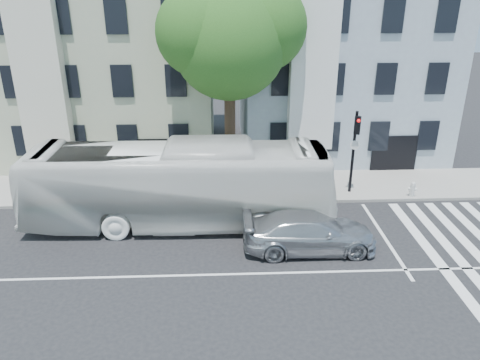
{
  "coord_description": "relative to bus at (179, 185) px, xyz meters",
  "views": [
    {
      "loc": [
        -0.5,
        -14.85,
        10.11
      ],
      "look_at": [
        0.3,
        3.45,
        2.4
      ],
      "focal_mm": 35.0,
      "sensor_mm": 36.0,
      "label": 1
    }
  ],
  "objects": [
    {
      "name": "ground",
      "position": [
        2.36,
        -4.22,
        -1.89
      ],
      "size": [
        120.0,
        120.0,
        0.0
      ],
      "primitive_type": "plane",
      "color": "black",
      "rests_on": "ground"
    },
    {
      "name": "sidewalk_far",
      "position": [
        2.36,
        3.78,
        -1.82
      ],
      "size": [
        80.0,
        4.0,
        0.15
      ],
      "primitive_type": "cube",
      "color": "gray",
      "rests_on": "ground"
    },
    {
      "name": "building_left",
      "position": [
        -4.64,
        10.78,
        3.61
      ],
      "size": [
        12.0,
        10.0,
        11.0
      ],
      "primitive_type": "cube",
      "color": "#A5AE91",
      "rests_on": "ground"
    },
    {
      "name": "building_right",
      "position": [
        9.36,
        10.78,
        3.61
      ],
      "size": [
        12.0,
        10.0,
        11.0
      ],
      "primitive_type": "cube",
      "color": "#929EAE",
      "rests_on": "ground"
    },
    {
      "name": "street_tree",
      "position": [
        2.42,
        4.52,
        5.94
      ],
      "size": [
        7.3,
        5.9,
        11.1
      ],
      "color": "#2D2116",
      "rests_on": "ground"
    },
    {
      "name": "bus",
      "position": [
        0.0,
        0.0,
        0.0
      ],
      "size": [
        3.4,
        13.63,
        3.78
      ],
      "primitive_type": "imported",
      "rotation": [
        0.0,
        0.0,
        1.55
      ],
      "color": "silver",
      "rests_on": "ground"
    },
    {
      "name": "sedan",
      "position": [
        5.42,
        -2.52,
        -1.1
      ],
      "size": [
        2.23,
        5.44,
        1.58
      ],
      "primitive_type": "imported",
      "rotation": [
        0.0,
        0.0,
        1.58
      ],
      "color": "#B1B2B8",
      "rests_on": "ground"
    },
    {
      "name": "hedge",
      "position": [
        -1.57,
        2.08,
        -1.39
      ],
      "size": [
        8.52,
        2.24,
        0.7
      ],
      "primitive_type": null,
      "rotation": [
        0.0,
        0.0,
        0.17
      ],
      "color": "#325E1E",
      "rests_on": "sidewalk_far"
    },
    {
      "name": "traffic_signal",
      "position": [
        8.5,
        2.71,
        0.95
      ],
      "size": [
        0.44,
        0.54,
        4.4
      ],
      "rotation": [
        0.0,
        0.0,
        -0.39
      ],
      "color": "black",
      "rests_on": "ground"
    },
    {
      "name": "fire_hydrant",
      "position": [
        11.5,
        2.08,
        -1.34
      ],
      "size": [
        0.45,
        0.27,
        0.79
      ],
      "rotation": [
        0.0,
        0.0,
        -0.3
      ],
      "color": "beige",
      "rests_on": "sidewalk_far"
    }
  ]
}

